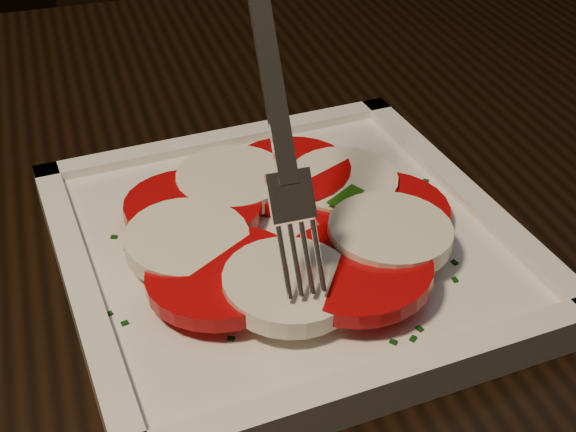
{
  "coord_description": "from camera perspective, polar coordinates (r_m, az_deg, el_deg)",
  "views": [
    {
      "loc": [
        -0.43,
        -0.5,
        1.03
      ],
      "look_at": [
        -0.34,
        -0.15,
        0.78
      ],
      "focal_mm": 50.0,
      "sensor_mm": 36.0,
      "label": 1
    }
  ],
  "objects": [
    {
      "name": "chair",
      "position": [
        1.34,
        -6.68,
        13.32
      ],
      "size": [
        0.43,
        0.43,
        0.93
      ],
      "rotation": [
        0.0,
        0.0,
        0.03
      ],
      "color": "black",
      "rests_on": "ground"
    },
    {
      "name": "fork",
      "position": [
        0.38,
        -1.64,
        9.83
      ],
      "size": [
        0.05,
        0.11,
        0.17
      ],
      "primitive_type": null,
      "rotation": [
        0.0,
        0.0,
        0.08
      ],
      "color": "white",
      "rests_on": "caprese_salad"
    },
    {
      "name": "plate",
      "position": [
        0.45,
        -0.0,
        -2.34
      ],
      "size": [
        0.28,
        0.28,
        0.01
      ],
      "primitive_type": "cube",
      "rotation": [
        0.0,
        0.0,
        0.15
      ],
      "color": "white",
      "rests_on": "table"
    },
    {
      "name": "table",
      "position": [
        0.56,
        4.27,
        -7.54
      ],
      "size": [
        1.25,
        0.88,
        0.75
      ],
      "rotation": [
        0.0,
        0.0,
        0.07
      ],
      "color": "black",
      "rests_on": "ground"
    },
    {
      "name": "caprese_salad",
      "position": [
        0.44,
        -0.01,
        -0.55
      ],
      "size": [
        0.2,
        0.19,
        0.02
      ],
      "color": "#BF040C",
      "rests_on": "plate"
    }
  ]
}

